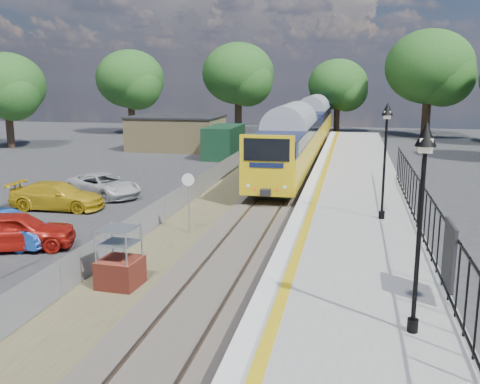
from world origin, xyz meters
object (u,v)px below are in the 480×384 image
(brick_plinth, at_px, (120,259))
(car_red, at_px, (16,231))
(victorian_lamp_south, at_px, (423,180))
(speed_sign, at_px, (188,194))
(train, at_px, (305,128))
(car_white, at_px, (104,185))
(victorian_lamp_north, at_px, (386,134))
(car_blue, at_px, (3,229))
(car_yellow, at_px, (57,196))

(brick_plinth, relative_size, car_red, 0.45)
(victorian_lamp_south, distance_m, speed_sign, 12.47)
(train, relative_size, car_white, 8.76)
(victorian_lamp_north, relative_size, car_white, 0.99)
(victorian_lamp_north, bearing_deg, victorian_lamp_south, -88.85)
(brick_plinth, xyz_separation_m, car_blue, (-6.22, 3.03, -0.26))
(brick_plinth, bearing_deg, car_white, 118.00)
(train, distance_m, car_blue, 29.68)
(victorian_lamp_south, relative_size, speed_sign, 1.77)
(victorian_lamp_north, height_order, train, victorian_lamp_north)
(train, relative_size, car_yellow, 8.67)
(train, height_order, brick_plinth, train)
(car_blue, bearing_deg, speed_sign, -60.56)
(speed_sign, bearing_deg, brick_plinth, -102.66)
(victorian_lamp_north, distance_m, speed_sign, 8.25)
(car_red, xyz_separation_m, car_white, (-0.98, 9.39, -0.09))
(car_red, distance_m, car_white, 9.45)
(speed_sign, xyz_separation_m, car_red, (-5.81, -3.32, -1.00))
(victorian_lamp_south, height_order, train, victorian_lamp_south)
(victorian_lamp_north, bearing_deg, car_yellow, 172.23)
(victorian_lamp_south, relative_size, brick_plinth, 2.36)
(speed_sign, relative_size, car_white, 0.56)
(car_blue, bearing_deg, brick_plinth, -111.53)
(speed_sign, distance_m, car_yellow, 8.34)
(car_blue, distance_m, car_yellow, 6.07)
(car_white, bearing_deg, car_blue, -152.36)
(victorian_lamp_north, height_order, car_blue, victorian_lamp_north)
(victorian_lamp_north, bearing_deg, speed_sign, -174.29)
(victorian_lamp_south, relative_size, victorian_lamp_north, 1.00)
(speed_sign, distance_m, car_white, 9.18)
(car_blue, xyz_separation_m, car_white, (-0.25, 9.12, -0.03))
(train, relative_size, car_blue, 9.96)
(victorian_lamp_north, relative_size, speed_sign, 1.77)
(victorian_lamp_south, bearing_deg, car_blue, 157.01)
(victorian_lamp_south, bearing_deg, speed_sign, 130.95)
(train, xyz_separation_m, speed_sign, (-2.50, -25.17, -0.60))
(victorian_lamp_south, height_order, brick_plinth, victorian_lamp_south)
(brick_plinth, distance_m, car_yellow, 11.65)
(car_red, xyz_separation_m, car_yellow, (-1.94, 6.22, -0.06))
(brick_plinth, xyz_separation_m, car_white, (-6.46, 12.16, -0.29))
(train, relative_size, speed_sign, 15.75)
(speed_sign, bearing_deg, car_white, 128.67)
(speed_sign, xyz_separation_m, car_blue, (-6.55, -3.05, -1.07))
(brick_plinth, height_order, car_yellow, brick_plinth)
(car_white, bearing_deg, car_yellow, -170.67)
(car_white, bearing_deg, speed_sign, -105.72)
(train, bearing_deg, victorian_lamp_south, -80.91)
(car_yellow, relative_size, car_white, 1.01)
(victorian_lamp_south, xyz_separation_m, brick_plinth, (-8.33, 3.14, -3.36))
(speed_sign, height_order, car_yellow, speed_sign)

